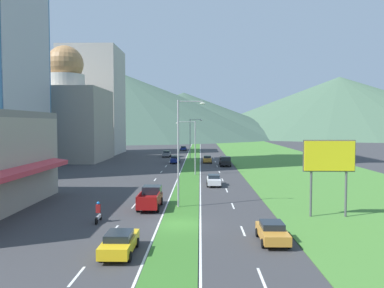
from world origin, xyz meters
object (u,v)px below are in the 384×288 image
Objects in this scene: billboard_roadside at (329,160)px; car_0 at (272,232)px; motorcycle_rider at (98,214)px; car_4 at (207,159)px; pickup_truck_0 at (150,198)px; street_lamp_mid at (193,144)px; car_1 at (183,148)px; pickup_truck_1 at (225,161)px; street_lamp_far at (191,137)px; street_lamp_near at (181,147)px; car_3 at (167,154)px; car_2 at (214,180)px; car_5 at (120,242)px; car_6 at (175,159)px.

billboard_roadside is 1.66× the size of car_0.
billboard_roadside is at bearing -83.80° from motorcycle_rider.
pickup_truck_0 reaches higher than car_4.
billboard_roadside is (12.79, -28.29, 0.03)m from street_lamp_mid.
billboard_roadside reaches higher than car_1.
billboard_roadside reaches higher than pickup_truck_0.
pickup_truck_0 and pickup_truck_1 have the same top height.
pickup_truck_1 is (-6.55, 41.87, -4.23)m from billboard_roadside.
pickup_truck_0 is 1.00× the size of pickup_truck_1.
street_lamp_mid is at bearing -13.83° from motorcycle_rider.
street_lamp_mid is 25.31m from pickup_truck_0.
pickup_truck_0 reaches higher than car_1.
car_4 is (3.54, -4.69, -4.72)m from street_lamp_far.
car_3 is at bearing 96.43° from street_lamp_near.
car_1 is at bearing -2.21° from motorcycle_rider.
pickup_truck_0 is at bearing -176.86° from street_lamp_near.
street_lamp_near is 44.74m from car_4.
street_lamp_mid is 0.93× the size of street_lamp_far.
pickup_truck_0 is at bearing -8.38° from car_4.
street_lamp_mid reaches higher than car_2.
street_lamp_far is 63.14m from car_5.
car_1 is at bearing 0.21° from pickup_truck_0.
billboard_roadside is 50.40m from car_6.
car_5 is (-4.01, -38.41, -4.42)m from street_lamp_mid.
pickup_truck_0 is at bearing -176.53° from car_3.
billboard_roadside is at bearing -15.65° from street_lamp_near.
car_3 is at bearing 171.98° from car_1.
car_0 is at bearing 0.14° from pickup_truck_1.
car_5 is 8.65m from motorcycle_rider.
car_2 is 1.00× the size of car_5.
car_3 is 1.08× the size of car_6.
street_lamp_far is 2.11× the size of car_2.
street_lamp_near reaches higher than motorcycle_rider.
car_4 is 0.96× the size of car_6.
car_2 is at bearing -28.16° from motorcycle_rider.
pickup_truck_1 reaches higher than car_2.
car_4 reaches higher than car_2.
street_lamp_mid is at bearing 88.28° from street_lamp_near.
car_0 is at bearing -137.28° from pickup_truck_0.
pickup_truck_1 is at bearing -147.03° from car_3.
car_4 is at bearing 82.09° from street_lamp_mid.
car_0 is 25.15m from car_2.
street_lamp_near is at bearing -89.93° from street_lamp_far.
car_3 is at bearing -167.00° from car_2.
street_lamp_mid reaches higher than car_1.
car_6 is at bearing -169.10° from car_0.
street_lamp_mid reaches higher than car_3.
billboard_roadside is 42.59m from pickup_truck_1.
street_lamp_far is 35.74m from car_2.
car_1 is (-4.10, 57.97, -4.47)m from street_lamp_mid.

